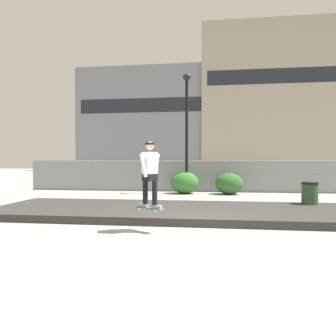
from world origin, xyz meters
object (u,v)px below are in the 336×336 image
at_px(shrub_center, 229,184).
at_px(trash_bin, 310,196).
at_px(street_lamp, 187,119).
at_px(skateboard, 150,208).
at_px(parked_car_near, 126,174).
at_px(skater, 150,171).
at_px(shrub_left, 185,183).

height_order(shrub_center, trash_bin, shrub_center).
bearing_deg(shrub_center, street_lamp, -179.41).
distance_m(street_lamp, trash_bin, 7.76).
height_order(skateboard, parked_car_near, parked_car_near).
relative_size(skateboard, skater, 0.48).
xyz_separation_m(skateboard, parked_car_near, (-4.37, 13.67, 0.25)).
relative_size(street_lamp, parked_car_near, 1.45).
bearing_deg(skater, skateboard, 14.04).
xyz_separation_m(shrub_left, trash_bin, (4.88, -5.08, -0.08)).
height_order(skater, shrub_center, skater).
height_order(skateboard, skater, skater).
height_order(shrub_left, shrub_center, shrub_left).
distance_m(parked_car_near, trash_bin, 13.61).
bearing_deg(skater, trash_bin, 37.38).
xyz_separation_m(skateboard, shrub_center, (2.66, 8.92, -0.02)).
bearing_deg(street_lamp, trash_bin, -46.27).
height_order(parked_car_near, shrub_center, parked_car_near).
xyz_separation_m(street_lamp, shrub_left, (-0.12, 0.10, -3.48)).
bearing_deg(parked_car_near, skateboard, -72.27).
relative_size(skater, shrub_center, 1.12).
relative_size(shrub_center, trash_bin, 1.44).
xyz_separation_m(skater, shrub_center, (2.66, 8.92, -0.97)).
xyz_separation_m(shrub_left, shrub_center, (2.41, -0.07, -0.03)).
relative_size(skater, street_lamp, 0.26).
bearing_deg(shrub_left, skateboard, -91.56).
bearing_deg(street_lamp, shrub_left, 140.20).
bearing_deg(skater, shrub_center, 73.40).
relative_size(skateboard, trash_bin, 0.77).
xyz_separation_m(skateboard, skater, (-0.00, -0.00, 0.95)).
height_order(skateboard, street_lamp, street_lamp).
xyz_separation_m(street_lamp, shrub_center, (2.30, 0.02, -3.51)).
bearing_deg(skateboard, parked_car_near, 107.73).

